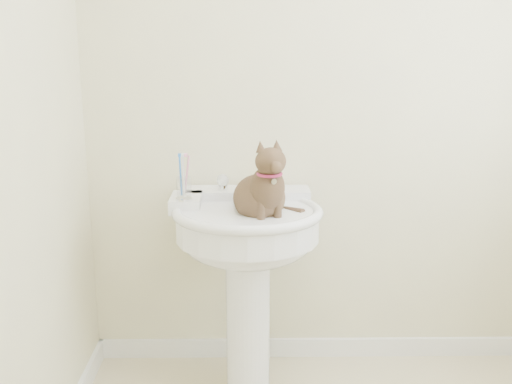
{
  "coord_description": "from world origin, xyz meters",
  "views": [
    {
      "loc": [
        -0.38,
        -1.5,
        1.49
      ],
      "look_at": [
        -0.35,
        0.79,
        0.9
      ],
      "focal_mm": 42.0,
      "sensor_mm": 36.0,
      "label": 1
    }
  ],
  "objects": [
    {
      "name": "baseboard_back",
      "position": [
        0.0,
        1.09,
        0.04
      ],
      "size": [
        2.2,
        0.02,
        0.09
      ],
      "primitive_type": "cube",
      "color": "white",
      "rests_on": "floor"
    },
    {
      "name": "pedestal_sink",
      "position": [
        -0.39,
        0.81,
        0.67
      ],
      "size": [
        0.62,
        0.61,
        0.85
      ],
      "color": "white",
      "rests_on": "floor"
    },
    {
      "name": "cat",
      "position": [
        -0.33,
        0.76,
        0.9
      ],
      "size": [
        0.23,
        0.29,
        0.42
      ],
      "rotation": [
        0.0,
        0.0,
        0.36
      ],
      "color": "brown",
      "rests_on": "pedestal_sink"
    },
    {
      "name": "faucet",
      "position": [
        -0.39,
        0.96,
        0.9
      ],
      "size": [
        0.28,
        0.12,
        0.14
      ],
      "color": "silver",
      "rests_on": "pedestal_sink"
    },
    {
      "name": "soap_bar",
      "position": [
        -0.33,
        1.05,
        0.87
      ],
      "size": [
        0.09,
        0.06,
        0.03
      ],
      "primitive_type": "cube",
      "rotation": [
        0.0,
        0.0,
        0.07
      ],
      "color": "gold",
      "rests_on": "pedestal_sink"
    },
    {
      "name": "wall_back",
      "position": [
        0.0,
        1.1,
        1.25
      ],
      "size": [
        2.2,
        0.0,
        2.5
      ],
      "primitive_type": null,
      "color": "beige",
      "rests_on": "ground"
    },
    {
      "name": "toothbrush_cup",
      "position": [
        -0.64,
        0.82,
        0.9
      ],
      "size": [
        0.07,
        0.07,
        0.19
      ],
      "rotation": [
        0.0,
        0.0,
        -0.07
      ],
      "color": "silver",
      "rests_on": "pedestal_sink"
    }
  ]
}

